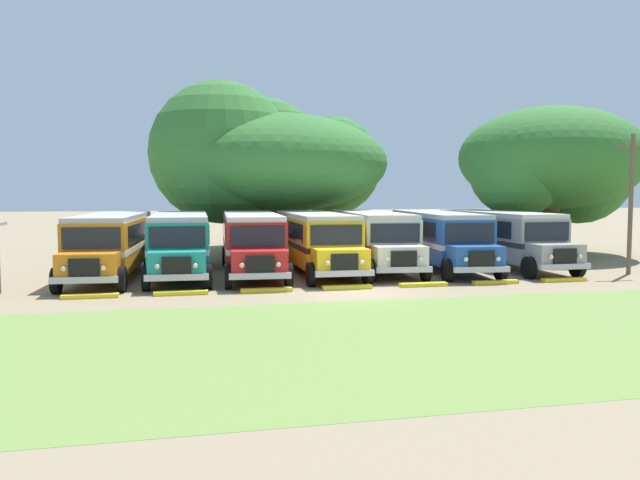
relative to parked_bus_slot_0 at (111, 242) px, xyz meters
name	(u,v)px	position (x,y,z in m)	size (l,w,h in m)	color
ground_plane	(351,292)	(9.43, -6.78, -1.58)	(220.00, 220.00, 0.00)	#937F60
foreground_grass_strip	(431,336)	(9.43, -14.61, -1.58)	(80.00, 11.48, 0.01)	olive
parked_bus_slot_0	(111,242)	(0.00, 0.00, 0.00)	(3.42, 10.95, 2.82)	orange
parked_bus_slot_1	(180,241)	(3.07, -0.01, 0.00)	(3.02, 10.88, 2.82)	teal
parked_bus_slot_2	(252,240)	(6.35, -0.32, 0.00)	(3.26, 10.92, 2.82)	red
parked_bus_slot_3	(316,239)	(9.47, -0.29, 0.00)	(2.85, 10.86, 2.82)	yellow
parked_bus_slot_4	(373,237)	(12.55, 0.30, 0.00)	(3.44, 10.96, 2.82)	silver
parked_bus_slot_5	(439,237)	(15.82, -0.35, 0.00)	(3.60, 10.98, 2.82)	#23519E
parked_bus_slot_6	(500,236)	(19.26, -0.20, 0.00)	(2.70, 10.84, 2.82)	#9E9993
curb_wheelstop_0	(90,296)	(-0.22, -6.15, -1.51)	(2.00, 0.36, 0.15)	yellow
curb_wheelstop_1	(181,293)	(3.00, -6.15, -1.51)	(2.00, 0.36, 0.15)	yellow
curb_wheelstop_2	(266,290)	(6.22, -6.15, -1.51)	(2.00, 0.36, 0.15)	yellow
curb_wheelstop_3	(347,287)	(9.43, -6.15, -1.51)	(2.00, 0.36, 0.15)	yellow
curb_wheelstop_4	(423,285)	(12.65, -6.15, -1.51)	(2.00, 0.36, 0.15)	yellow
curb_wheelstop_5	(496,282)	(15.87, -6.15, -1.51)	(2.00, 0.36, 0.15)	yellow
curb_wheelstop_6	(564,280)	(19.09, -6.15, -1.51)	(2.00, 0.36, 0.15)	yellow
broad_shade_tree	(268,159)	(8.65, 9.96, 4.30)	(14.91, 15.65, 10.36)	brown
secondary_tree	(549,164)	(25.22, 4.85, 3.98)	(11.54, 11.22, 8.94)	brown
utility_pole	(631,199)	(23.51, -4.61, 1.92)	(1.80, 0.20, 6.52)	brown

